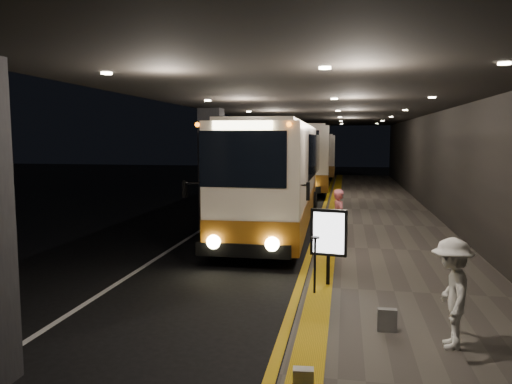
% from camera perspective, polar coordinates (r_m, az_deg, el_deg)
% --- Properties ---
extents(ground, '(90.00, 90.00, 0.00)m').
position_cam_1_polar(ground, '(14.44, -3.45, -7.18)').
color(ground, black).
extents(lane_line_white, '(0.12, 50.00, 0.01)m').
position_cam_1_polar(lane_line_white, '(19.63, -5.12, -3.61)').
color(lane_line_white, silver).
rests_on(lane_line_white, ground).
extents(kerb_stripe_yellow, '(0.18, 50.00, 0.01)m').
position_cam_1_polar(kerb_stripe_yellow, '(18.97, 7.09, -3.97)').
color(kerb_stripe_yellow, gold).
rests_on(kerb_stripe_yellow, ground).
extents(sidewalk, '(4.50, 50.00, 0.15)m').
position_cam_1_polar(sidewalk, '(18.99, 14.36, -3.90)').
color(sidewalk, '#514C44').
rests_on(sidewalk, ground).
extents(tactile_strip, '(0.50, 50.00, 0.01)m').
position_cam_1_polar(tactile_strip, '(18.93, 8.61, -3.55)').
color(tactile_strip, gold).
rests_on(tactile_strip, sidewalk).
extents(terminal_wall, '(0.10, 50.00, 6.00)m').
position_cam_1_polar(terminal_wall, '(19.01, 21.40, 4.75)').
color(terminal_wall, black).
rests_on(terminal_wall, ground).
extents(support_columns, '(0.80, 24.80, 4.40)m').
position_cam_1_polar(support_columns, '(18.34, -5.10, 2.61)').
color(support_columns, black).
rests_on(support_columns, ground).
extents(canopy, '(9.00, 50.00, 0.40)m').
position_cam_1_polar(canopy, '(18.71, 7.75, 10.01)').
color(canopy, black).
rests_on(canopy, support_columns).
extents(coach_main, '(2.82, 12.15, 3.77)m').
position_cam_1_polar(coach_main, '(18.12, 2.28, 1.34)').
color(coach_main, beige).
rests_on(coach_main, ground).
extents(coach_second, '(3.38, 12.86, 4.00)m').
position_cam_1_polar(coach_second, '(32.98, 5.75, 3.70)').
color(coach_second, beige).
rests_on(coach_second, ground).
extents(coach_third, '(3.09, 11.37, 3.53)m').
position_cam_1_polar(coach_third, '(43.67, 7.12, 3.99)').
color(coach_third, beige).
rests_on(coach_third, ground).
extents(passenger_boarding, '(0.59, 0.72, 1.70)m').
position_cam_1_polar(passenger_boarding, '(14.85, 9.48, -2.95)').
color(passenger_boarding, '#C25A63').
rests_on(passenger_boarding, sidewalk).
extents(passenger_waiting_white, '(0.58, 1.12, 1.69)m').
position_cam_1_polar(passenger_waiting_white, '(8.28, 21.46, -10.70)').
color(passenger_waiting_white, silver).
rests_on(passenger_waiting_white, sidewalk).
extents(bag_polka, '(0.32, 0.14, 0.38)m').
position_cam_1_polar(bag_polka, '(8.79, 14.74, -13.97)').
color(bag_polka, black).
rests_on(bag_polka, sidewalk).
extents(bag_plain, '(0.27, 0.17, 0.33)m').
position_cam_1_polar(bag_plain, '(6.69, 5.42, -20.71)').
color(bag_plain, silver).
rests_on(bag_plain, sidewalk).
extents(info_sign, '(0.79, 0.25, 1.67)m').
position_cam_1_polar(info_sign, '(10.90, 8.30, -4.80)').
color(info_sign, black).
rests_on(info_sign, sidewalk).
extents(stanchion_post, '(0.05, 0.05, 1.17)m').
position_cam_1_polar(stanchion_post, '(10.39, 6.74, -8.36)').
color(stanchion_post, black).
rests_on(stanchion_post, sidewalk).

